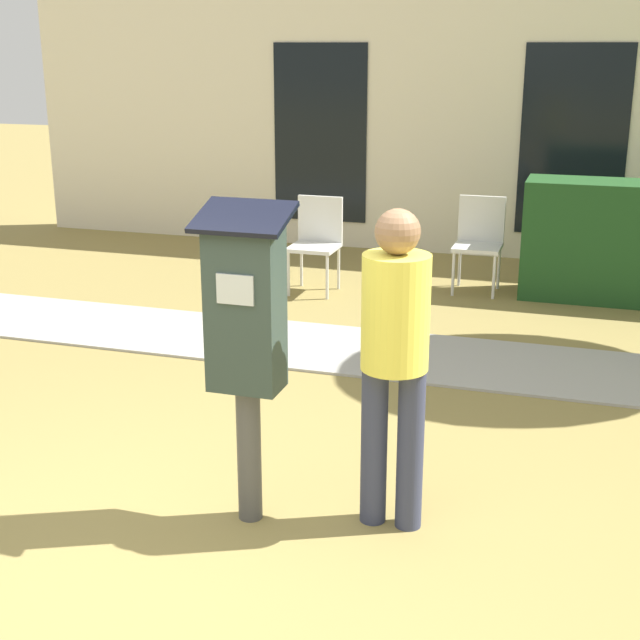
# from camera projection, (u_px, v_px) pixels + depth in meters

# --- Properties ---
(ground_plane) EXTENTS (40.00, 40.00, 0.00)m
(ground_plane) POSITION_uv_depth(u_px,v_px,m) (164.00, 577.00, 3.99)
(ground_plane) COLOR olive
(sidewalk) EXTENTS (12.00, 1.10, 0.02)m
(sidewalk) POSITION_uv_depth(u_px,v_px,m) (354.00, 350.00, 6.91)
(sidewalk) COLOR #A3A099
(sidewalk) RESTS_ON ground
(building_facade) EXTENTS (10.00, 0.26, 3.20)m
(building_facade) POSITION_uv_depth(u_px,v_px,m) (445.00, 109.00, 9.81)
(building_facade) COLOR beige
(building_facade) RESTS_ON ground
(parking_meter) EXTENTS (0.44, 0.31, 1.59)m
(parking_meter) POSITION_uv_depth(u_px,v_px,m) (246.00, 325.00, 4.19)
(parking_meter) COLOR #4C4C4C
(parking_meter) RESTS_ON ground
(person_standing) EXTENTS (0.32, 0.32, 1.58)m
(person_standing) POSITION_uv_depth(u_px,v_px,m) (395.00, 346.00, 4.17)
(person_standing) COLOR #333851
(person_standing) RESTS_ON ground
(outdoor_chair_left) EXTENTS (0.44, 0.44, 0.90)m
(outdoor_chair_left) POSITION_uv_depth(u_px,v_px,m) (317.00, 236.00, 8.49)
(outdoor_chair_left) COLOR silver
(outdoor_chair_left) RESTS_ON ground
(outdoor_chair_middle) EXTENTS (0.44, 0.44, 0.90)m
(outdoor_chair_middle) POSITION_uv_depth(u_px,v_px,m) (479.00, 236.00, 8.49)
(outdoor_chair_middle) COLOR silver
(outdoor_chair_middle) RESTS_ON ground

